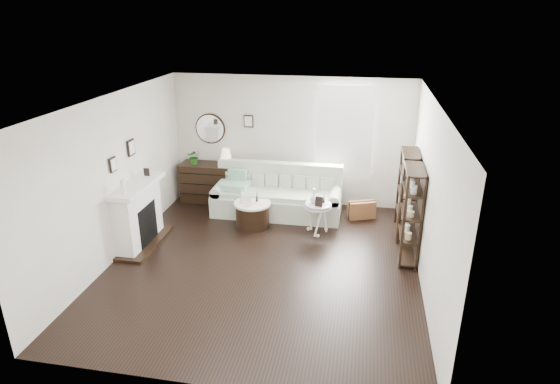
% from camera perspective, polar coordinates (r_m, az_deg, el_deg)
% --- Properties ---
extents(room, '(5.50, 5.50, 5.50)m').
position_cam_1_polar(room, '(9.64, 5.66, 7.28)').
color(room, black).
rests_on(room, ground).
extents(fireplace, '(0.50, 1.40, 1.84)m').
position_cam_1_polar(fireplace, '(8.61, -16.83, -2.85)').
color(fireplace, white).
rests_on(fireplace, ground).
extents(shelf_unit_far, '(0.30, 0.80, 1.60)m').
position_cam_1_polar(shelf_unit_far, '(8.80, 15.20, -0.26)').
color(shelf_unit_far, black).
rests_on(shelf_unit_far, ground).
extents(shelf_unit_near, '(0.30, 0.80, 1.60)m').
position_cam_1_polar(shelf_unit_near, '(7.97, 15.62, -2.64)').
color(shelf_unit_near, black).
rests_on(shelf_unit_near, ground).
extents(sofa, '(2.59, 0.90, 1.01)m').
position_cam_1_polar(sofa, '(9.57, -0.32, -0.70)').
color(sofa, '#A9B29F').
rests_on(sofa, ground).
extents(quilt, '(0.59, 0.51, 0.14)m').
position_cam_1_polar(quilt, '(9.54, -5.47, 0.77)').
color(quilt, '#217C50').
rests_on(quilt, sofa).
extents(suitcase, '(0.57, 0.36, 0.36)m').
position_cam_1_polar(suitcase, '(9.53, 9.95, -2.16)').
color(suitcase, brown).
rests_on(suitcase, ground).
extents(dresser, '(1.26, 0.54, 0.84)m').
position_cam_1_polar(dresser, '(10.27, -8.43, 1.16)').
color(dresser, black).
rests_on(dresser, ground).
extents(table_lamp, '(0.28, 0.28, 0.36)m').
position_cam_1_polar(table_lamp, '(9.96, -6.60, 4.27)').
color(table_lamp, beige).
rests_on(table_lamp, dresser).
extents(potted_plant, '(0.35, 0.32, 0.33)m').
position_cam_1_polar(potted_plant, '(10.14, -10.40, 4.26)').
color(potted_plant, '#1D5518').
rests_on(potted_plant, dresser).
extents(drum_table, '(0.70, 0.70, 0.49)m').
position_cam_1_polar(drum_table, '(9.05, -3.36, -2.70)').
color(drum_table, black).
rests_on(drum_table, ground).
extents(pedestal_table, '(0.50, 0.50, 0.60)m').
position_cam_1_polar(pedestal_table, '(8.66, 4.68, -1.74)').
color(pedestal_table, silver).
rests_on(pedestal_table, ground).
extents(eiffel_drum, '(0.14, 0.14, 0.19)m').
position_cam_1_polar(eiffel_drum, '(8.94, -2.85, -0.64)').
color(eiffel_drum, black).
rests_on(eiffel_drum, drum_table).
extents(bottle_drum, '(0.07, 0.07, 0.29)m').
position_cam_1_polar(bottle_drum, '(8.87, -4.64, -0.55)').
color(bottle_drum, silver).
rests_on(bottle_drum, drum_table).
extents(card_frame_drum, '(0.16, 0.08, 0.21)m').
position_cam_1_polar(card_frame_drum, '(8.77, -3.99, -1.08)').
color(card_frame_drum, white).
rests_on(card_frame_drum, drum_table).
extents(eiffel_ped, '(0.12, 0.12, 0.18)m').
position_cam_1_polar(eiffel_ped, '(8.62, 5.38, -0.83)').
color(eiffel_ped, black).
rests_on(eiffel_ped, pedestal_table).
extents(flask_ped, '(0.15, 0.15, 0.28)m').
position_cam_1_polar(flask_ped, '(8.61, 4.17, -0.48)').
color(flask_ped, silver).
rests_on(flask_ped, pedestal_table).
extents(card_frame_ped, '(0.15, 0.09, 0.19)m').
position_cam_1_polar(card_frame_ped, '(8.48, 4.77, -1.18)').
color(card_frame_ped, black).
rests_on(card_frame_ped, pedestal_table).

